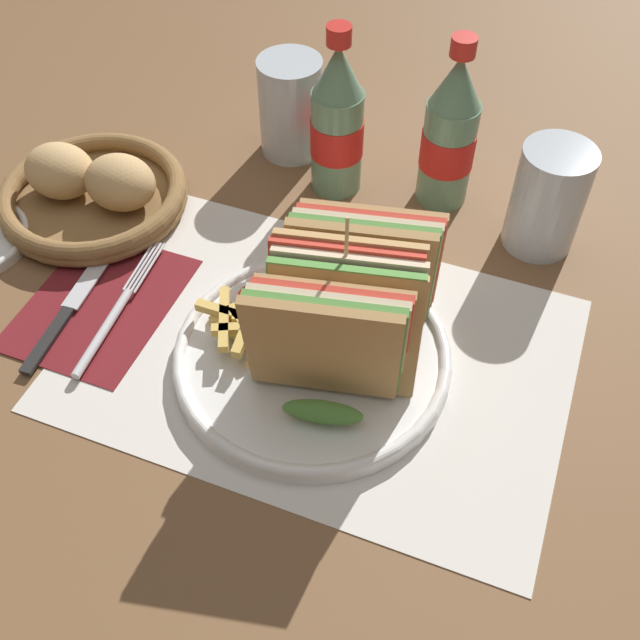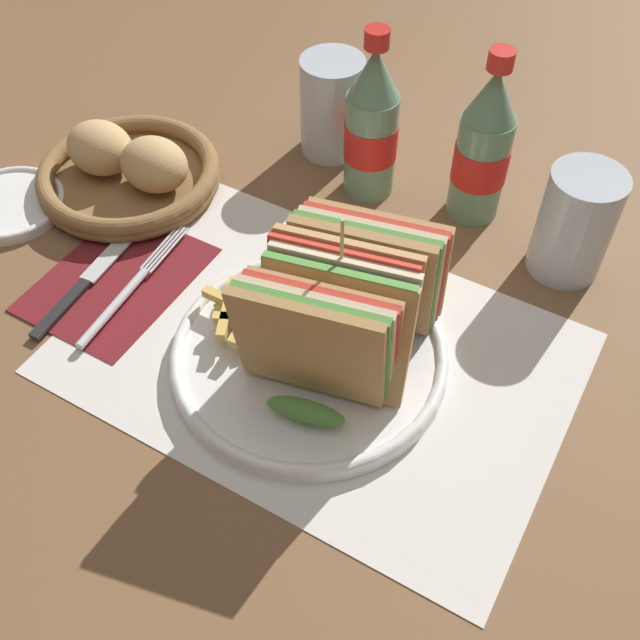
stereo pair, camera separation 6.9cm
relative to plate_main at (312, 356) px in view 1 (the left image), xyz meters
name	(u,v)px [view 1 (the left image)]	position (x,y,z in m)	size (l,w,h in m)	color
ground_plane	(334,384)	(0.03, -0.02, -0.01)	(4.00, 4.00, 0.00)	brown
placemat	(319,353)	(0.00, 0.01, -0.01)	(0.47, 0.32, 0.00)	silver
plate_main	(312,356)	(0.00, 0.00, 0.00)	(0.26, 0.26, 0.02)	white
club_sandwich	(348,308)	(0.03, 0.01, 0.07)	(0.14, 0.19, 0.17)	tan
fries_pile	(250,326)	(-0.06, 0.00, 0.02)	(0.12, 0.10, 0.02)	#E0B756
ketchup_blob	(260,299)	(-0.07, 0.03, 0.02)	(0.05, 0.04, 0.02)	maroon
napkin	(101,302)	(-0.23, -0.01, -0.01)	(0.14, 0.18, 0.00)	maroon
fork	(112,318)	(-0.20, -0.03, 0.00)	(0.03, 0.18, 0.01)	silver
knife	(78,295)	(-0.25, -0.01, 0.00)	(0.03, 0.21, 0.00)	black
coke_bottle_near	(337,123)	(-0.07, 0.25, 0.07)	(0.06, 0.06, 0.20)	slate
coke_bottle_far	(450,135)	(0.05, 0.28, 0.07)	(0.06, 0.06, 0.20)	slate
glass_near	(548,199)	(0.17, 0.24, 0.05)	(0.08, 0.08, 0.12)	silver
glass_far	(291,112)	(-0.14, 0.30, 0.04)	(0.08, 0.08, 0.12)	silver
bread_basket	(93,192)	(-0.31, 0.12, 0.01)	(0.21, 0.21, 0.07)	olive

